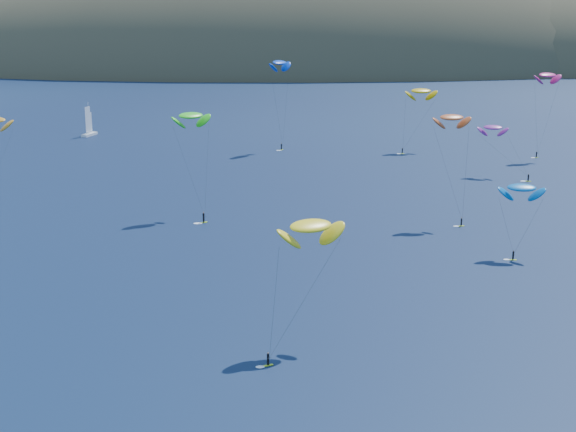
# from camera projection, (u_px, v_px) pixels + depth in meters

# --- Properties ---
(island) EXTENTS (730.00, 300.00, 210.00)m
(island) POSITION_uv_depth(u_px,v_px,m) (324.00, 78.00, 605.11)
(island) COLOR #3D3526
(island) RESTS_ON ground
(sailboat) EXTENTS (9.44, 8.35, 11.27)m
(sailboat) POSITION_uv_depth(u_px,v_px,m) (89.00, 133.00, 270.66)
(sailboat) COLOR white
(sailboat) RESTS_ON ground
(kitesurfer_2) EXTENTS (11.40, 13.14, 17.75)m
(kitesurfer_2) POSITION_uv_depth(u_px,v_px,m) (311.00, 226.00, 102.93)
(kitesurfer_2) COLOR #B4DC18
(kitesurfer_2) RESTS_ON ground
(kitesurfer_3) EXTENTS (9.20, 14.08, 22.88)m
(kitesurfer_3) POSITION_uv_depth(u_px,v_px,m) (191.00, 116.00, 166.23)
(kitesurfer_3) COLOR #B4DC18
(kitesurfer_3) RESTS_ON ground
(kitesurfer_4) EXTENTS (8.99, 9.70, 28.52)m
(kitesurfer_4) POSITION_uv_depth(u_px,v_px,m) (280.00, 63.00, 241.36)
(kitesurfer_4) COLOR #B4DC18
(kitesurfer_4) RESTS_ON ground
(kitesurfer_5) EXTENTS (8.15, 7.12, 13.97)m
(kitesurfer_5) POSITION_uv_depth(u_px,v_px,m) (522.00, 188.00, 139.95)
(kitesurfer_5) COLOR #B4DC18
(kitesurfer_5) RESTS_ON ground
(kitesurfer_6) EXTENTS (11.69, 12.44, 14.32)m
(kitesurfer_6) POSITION_uv_depth(u_px,v_px,m) (493.00, 128.00, 206.18)
(kitesurfer_6) COLOR #B4DC18
(kitesurfer_6) RESTS_ON ground
(kitesurfer_8) EXTENTS (9.55, 6.72, 25.87)m
(kitesurfer_8) POSITION_uv_depth(u_px,v_px,m) (548.00, 75.00, 228.55)
(kitesurfer_8) COLOR #B4DC18
(kitesurfer_8) RESTS_ON ground
(kitesurfer_9) EXTENTS (7.98, 8.75, 23.07)m
(kitesurfer_9) POSITION_uv_depth(u_px,v_px,m) (452.00, 118.00, 160.41)
(kitesurfer_9) COLOR #B4DC18
(kitesurfer_9) RESTS_ON ground
(kitesurfer_11) EXTENTS (12.36, 11.38, 20.40)m
(kitesurfer_11) POSITION_uv_depth(u_px,v_px,m) (421.00, 91.00, 241.43)
(kitesurfer_11) COLOR #B4DC18
(kitesurfer_11) RESTS_ON ground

